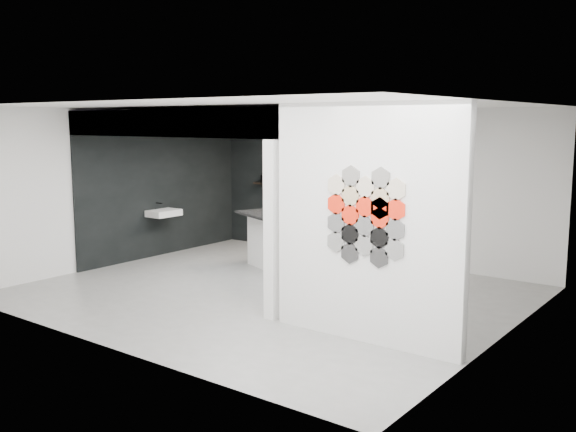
# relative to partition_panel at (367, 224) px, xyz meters

# --- Properties ---
(floor) EXTENTS (7.00, 6.00, 0.01)m
(floor) POSITION_rel_partition_panel_xyz_m (-2.23, 1.00, -1.40)
(floor) COLOR slate
(partition_panel) EXTENTS (2.45, 0.15, 2.80)m
(partition_panel) POSITION_rel_partition_panel_xyz_m (0.00, 0.00, 0.00)
(partition_panel) COLOR silver
(partition_panel) RESTS_ON floor
(bay_clad_back) EXTENTS (4.40, 0.04, 2.35)m
(bay_clad_back) POSITION_rel_partition_panel_xyz_m (-3.52, 3.97, -0.22)
(bay_clad_back) COLOR black
(bay_clad_back) RESTS_ON floor
(bay_clad_left) EXTENTS (0.04, 4.00, 2.35)m
(bay_clad_left) POSITION_rel_partition_panel_xyz_m (-5.70, 2.00, -0.22)
(bay_clad_left) COLOR black
(bay_clad_left) RESTS_ON floor
(bulkhead) EXTENTS (4.40, 4.00, 0.40)m
(bulkhead) POSITION_rel_partition_panel_xyz_m (-3.52, 2.00, 1.15)
(bulkhead) COLOR silver
(bulkhead) RESTS_ON corner_column
(corner_column) EXTENTS (0.16, 0.16, 2.35)m
(corner_column) POSITION_rel_partition_panel_xyz_m (-1.41, 0.00, -0.22)
(corner_column) COLOR silver
(corner_column) RESTS_ON floor
(fascia_beam) EXTENTS (4.40, 0.16, 0.40)m
(fascia_beam) POSITION_rel_partition_panel_xyz_m (-3.52, 0.08, 1.15)
(fascia_beam) COLOR silver
(fascia_beam) RESTS_ON corner_column
(wall_basin) EXTENTS (0.40, 0.60, 0.12)m
(wall_basin) POSITION_rel_partition_panel_xyz_m (-5.46, 1.80, -0.55)
(wall_basin) COLOR silver
(wall_basin) RESTS_ON bay_clad_left
(display_shelf) EXTENTS (3.00, 0.15, 0.04)m
(display_shelf) POSITION_rel_partition_panel_xyz_m (-3.43, 3.87, -0.10)
(display_shelf) COLOR black
(display_shelf) RESTS_ON bay_clad_back
(kitchen_island) EXTENTS (2.03, 1.47, 1.49)m
(kitchen_island) POSITION_rel_partition_panel_xyz_m (-2.94, 2.26, -0.90)
(kitchen_island) COLOR silver
(kitchen_island) RESTS_ON floor
(stockpot) EXTENTS (0.26, 0.26, 0.17)m
(stockpot) POSITION_rel_partition_panel_xyz_m (-4.65, 3.87, 0.00)
(stockpot) COLOR black
(stockpot) RESTS_ON display_shelf
(kettle) EXTENTS (0.19, 0.19, 0.16)m
(kettle) POSITION_rel_partition_panel_xyz_m (-2.54, 3.87, -0.00)
(kettle) COLOR black
(kettle) RESTS_ON display_shelf
(glass_bowl) EXTENTS (0.18, 0.18, 0.10)m
(glass_bowl) POSITION_rel_partition_panel_xyz_m (-2.08, 3.87, -0.03)
(glass_bowl) COLOR gray
(glass_bowl) RESTS_ON display_shelf
(glass_vase) EXTENTS (0.15, 0.15, 0.16)m
(glass_vase) POSITION_rel_partition_panel_xyz_m (-2.08, 3.87, -0.00)
(glass_vase) COLOR gray
(glass_vase) RESTS_ON display_shelf
(bottle_dark) EXTENTS (0.08, 0.08, 0.17)m
(bottle_dark) POSITION_rel_partition_panel_xyz_m (-3.49, 3.87, 0.01)
(bottle_dark) COLOR black
(bottle_dark) RESTS_ON display_shelf
(utensil_cup) EXTENTS (0.11, 0.11, 0.10)m
(utensil_cup) POSITION_rel_partition_panel_xyz_m (-4.40, 3.87, -0.03)
(utensil_cup) COLOR black
(utensil_cup) RESTS_ON display_shelf
(hex_tile_cluster) EXTENTS (1.04, 0.02, 1.16)m
(hex_tile_cluster) POSITION_rel_partition_panel_xyz_m (0.03, -0.09, 0.10)
(hex_tile_cluster) COLOR silver
(hex_tile_cluster) RESTS_ON partition_panel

